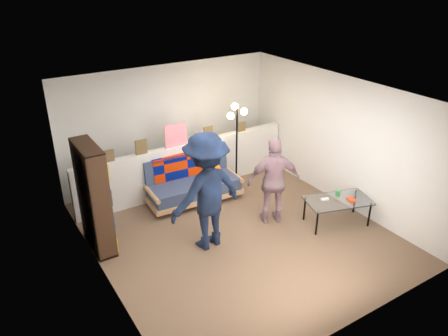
# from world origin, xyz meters

# --- Properties ---
(ground) EXTENTS (5.00, 5.00, 0.00)m
(ground) POSITION_xyz_m (0.00, 0.00, 0.00)
(ground) COLOR brown
(ground) RESTS_ON ground
(room_shell) EXTENTS (4.60, 5.05, 2.45)m
(room_shell) POSITION_xyz_m (0.00, 0.47, 1.67)
(room_shell) COLOR silver
(room_shell) RESTS_ON ground
(half_wall_ledge) EXTENTS (4.45, 0.15, 1.00)m
(half_wall_ledge) POSITION_xyz_m (0.00, 1.80, 0.50)
(half_wall_ledge) COLOR silver
(half_wall_ledge) RESTS_ON ground
(ledge_decor) EXTENTS (2.97, 0.02, 0.45)m
(ledge_decor) POSITION_xyz_m (-0.23, 1.78, 1.18)
(ledge_decor) COLOR brown
(ledge_decor) RESTS_ON half_wall_ledge
(futon_sofa) EXTENTS (1.84, 0.97, 0.77)m
(futon_sofa) POSITION_xyz_m (-0.07, 1.42, 0.36)
(futon_sofa) COLOR tan
(futon_sofa) RESTS_ON ground
(bookshelf) EXTENTS (0.29, 0.88, 1.76)m
(bookshelf) POSITION_xyz_m (-2.08, 0.86, 0.82)
(bookshelf) COLOR #321C10
(bookshelf) RESTS_ON ground
(coffee_table) EXTENTS (1.23, 0.90, 0.57)m
(coffee_table) POSITION_xyz_m (1.65, -0.68, 0.43)
(coffee_table) COLOR black
(coffee_table) RESTS_ON ground
(floor_lamp) EXTENTS (0.38, 0.30, 1.71)m
(floor_lamp) POSITION_xyz_m (0.97, 1.48, 1.21)
(floor_lamp) COLOR black
(floor_lamp) RESTS_ON ground
(person_left) EXTENTS (1.31, 0.84, 1.92)m
(person_left) POSITION_xyz_m (-0.58, -0.02, 0.96)
(person_left) COLOR black
(person_left) RESTS_ON ground
(person_right) EXTENTS (0.99, 0.73, 1.57)m
(person_right) POSITION_xyz_m (0.74, -0.02, 0.78)
(person_right) COLOR #CC849A
(person_right) RESTS_ON ground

